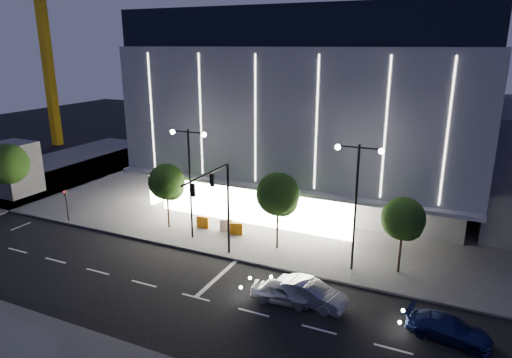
{
  "coord_description": "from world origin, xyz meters",
  "views": [
    {
      "loc": [
        16.02,
        -22.77,
        15.15
      ],
      "look_at": [
        1.56,
        8.41,
        5.0
      ],
      "focal_mm": 32.0,
      "sensor_mm": 36.0,
      "label": 1
    }
  ],
  "objects_px": {
    "ped_signal_far": "(66,202)",
    "barrier_c": "(236,229)",
    "car_lead": "(282,292)",
    "barrier_b": "(226,225)",
    "tree_mid": "(278,196)",
    "street_lamp_west": "(190,168)",
    "tower_crane": "(46,6)",
    "street_lamp_east": "(357,190)",
    "car_second": "(309,293)",
    "tree_right": "(403,221)",
    "barrier_a": "(203,222)",
    "tree_left": "(167,184)",
    "traffic_mast": "(218,196)",
    "car_third": "(448,328)"
  },
  "relations": [
    {
      "from": "ped_signal_far",
      "to": "barrier_c",
      "type": "bearing_deg",
      "value": 13.16
    },
    {
      "from": "car_lead",
      "to": "barrier_b",
      "type": "height_order",
      "value": "car_lead"
    },
    {
      "from": "tree_mid",
      "to": "barrier_b",
      "type": "xyz_separation_m",
      "value": [
        -5.16,
        1.32,
        -3.68
      ]
    },
    {
      "from": "street_lamp_west",
      "to": "tower_crane",
      "type": "height_order",
      "value": "tower_crane"
    },
    {
      "from": "street_lamp_east",
      "to": "car_second",
      "type": "distance_m",
      "value": 7.5
    },
    {
      "from": "street_lamp_east",
      "to": "ped_signal_far",
      "type": "relative_size",
      "value": 3.0
    },
    {
      "from": "tree_right",
      "to": "barrier_c",
      "type": "xyz_separation_m",
      "value": [
        -13.08,
        0.97,
        -3.23
      ]
    },
    {
      "from": "ped_signal_far",
      "to": "barrier_a",
      "type": "xyz_separation_m",
      "value": [
        11.71,
        3.61,
        -1.24
      ]
    },
    {
      "from": "tree_right",
      "to": "barrier_b",
      "type": "distance_m",
      "value": 14.58
    },
    {
      "from": "barrier_a",
      "to": "car_lead",
      "type": "bearing_deg",
      "value": -40.6
    },
    {
      "from": "barrier_b",
      "to": "barrier_c",
      "type": "bearing_deg",
      "value": -35.22
    },
    {
      "from": "tree_left",
      "to": "car_second",
      "type": "distance_m",
      "value": 16.25
    },
    {
      "from": "tower_crane",
      "to": "tree_right",
      "type": "bearing_deg",
      "value": -21.25
    },
    {
      "from": "tree_mid",
      "to": "barrier_b",
      "type": "height_order",
      "value": "tree_mid"
    },
    {
      "from": "street_lamp_west",
      "to": "car_lead",
      "type": "relative_size",
      "value": 2.35
    },
    {
      "from": "ped_signal_far",
      "to": "tower_crane",
      "type": "xyz_separation_m",
      "value": [
        -25.92,
        23.5,
        18.62
      ]
    },
    {
      "from": "tower_crane",
      "to": "car_second",
      "type": "relative_size",
      "value": 7.12
    },
    {
      "from": "tower_crane",
      "to": "car_second",
      "type": "xyz_separation_m",
      "value": [
        49.58,
        -27.22,
        -19.77
      ]
    },
    {
      "from": "tree_mid",
      "to": "barrier_a",
      "type": "xyz_separation_m",
      "value": [
        -7.31,
        1.09,
        -3.68
      ]
    },
    {
      "from": "car_second",
      "to": "barrier_a",
      "type": "xyz_separation_m",
      "value": [
        -11.95,
        7.33,
        -0.09
      ]
    },
    {
      "from": "traffic_mast",
      "to": "tree_right",
      "type": "distance_m",
      "value": 12.63
    },
    {
      "from": "car_lead",
      "to": "car_second",
      "type": "distance_m",
      "value": 1.65
    },
    {
      "from": "street_lamp_east",
      "to": "tree_right",
      "type": "distance_m",
      "value": 3.81
    },
    {
      "from": "car_second",
      "to": "car_third",
      "type": "xyz_separation_m",
      "value": [
        7.83,
        -0.14,
        -0.11
      ]
    },
    {
      "from": "street_lamp_west",
      "to": "ped_signal_far",
      "type": "xyz_separation_m",
      "value": [
        -12.0,
        -1.5,
        -4.07
      ]
    },
    {
      "from": "tree_left",
      "to": "tree_right",
      "type": "height_order",
      "value": "tree_left"
    },
    {
      "from": "street_lamp_east",
      "to": "barrier_c",
      "type": "relative_size",
      "value": 8.18
    },
    {
      "from": "ped_signal_far",
      "to": "tree_mid",
      "type": "bearing_deg",
      "value": 7.55
    },
    {
      "from": "traffic_mast",
      "to": "barrier_a",
      "type": "relative_size",
      "value": 6.43
    },
    {
      "from": "car_second",
      "to": "tower_crane",
      "type": "bearing_deg",
      "value": 67.86
    },
    {
      "from": "car_third",
      "to": "ped_signal_far",
      "type": "bearing_deg",
      "value": 90.32
    },
    {
      "from": "tree_right",
      "to": "tower_crane",
      "type": "bearing_deg",
      "value": 158.75
    },
    {
      "from": "tree_mid",
      "to": "tree_right",
      "type": "bearing_deg",
      "value": -0.0
    },
    {
      "from": "car_third",
      "to": "barrier_c",
      "type": "distance_m",
      "value": 18.1
    },
    {
      "from": "street_lamp_west",
      "to": "car_second",
      "type": "bearing_deg",
      "value": -24.12
    },
    {
      "from": "traffic_mast",
      "to": "ped_signal_far",
      "type": "distance_m",
      "value": 16.35
    },
    {
      "from": "barrier_b",
      "to": "street_lamp_west",
      "type": "bearing_deg",
      "value": -145.88
    },
    {
      "from": "tree_mid",
      "to": "car_third",
      "type": "bearing_deg",
      "value": -27.11
    },
    {
      "from": "tower_crane",
      "to": "barrier_c",
      "type": "xyz_separation_m",
      "value": [
        40.86,
        -20.01,
        -19.86
      ]
    },
    {
      "from": "tower_crane",
      "to": "tree_right",
      "type": "height_order",
      "value": "tower_crane"
    },
    {
      "from": "ped_signal_far",
      "to": "tower_crane",
      "type": "height_order",
      "value": "tower_crane"
    },
    {
      "from": "car_third",
      "to": "car_lead",
      "type": "bearing_deg",
      "value": 99.17
    },
    {
      "from": "tree_right",
      "to": "traffic_mast",
      "type": "bearing_deg",
      "value": -162.98
    },
    {
      "from": "tree_mid",
      "to": "car_third",
      "type": "xyz_separation_m",
      "value": [
        12.46,
        -6.38,
        -3.7
      ]
    },
    {
      "from": "tree_right",
      "to": "barrier_c",
      "type": "height_order",
      "value": "tree_right"
    },
    {
      "from": "traffic_mast",
      "to": "tree_left",
      "type": "xyz_separation_m",
      "value": [
        -6.97,
        3.68,
        -0.99
      ]
    },
    {
      "from": "car_lead",
      "to": "barrier_b",
      "type": "relative_size",
      "value": 3.48
    },
    {
      "from": "ped_signal_far",
      "to": "car_second",
      "type": "xyz_separation_m",
      "value": [
        23.66,
        -3.72,
        -1.15
      ]
    },
    {
      "from": "barrier_c",
      "to": "street_lamp_west",
      "type": "bearing_deg",
      "value": -162.85
    },
    {
      "from": "traffic_mast",
      "to": "barrier_c",
      "type": "xyz_separation_m",
      "value": [
        -1.06,
        4.65,
        -4.38
      ]
    }
  ]
}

